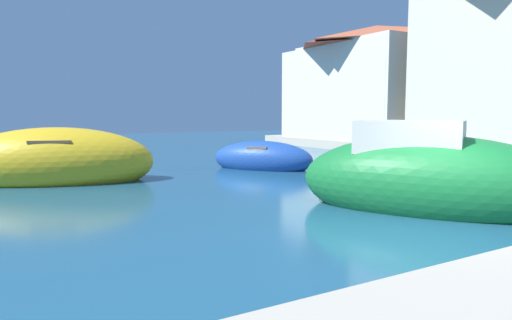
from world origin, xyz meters
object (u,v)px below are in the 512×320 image
(moored_boat_1, at_px, (428,180))
(moored_boat_0, at_px, (262,159))
(moored_boat_5, at_px, (56,163))
(waterfront_building_annex, at_px, (375,82))
(waterfront_building_far, at_px, (365,84))
(moored_boat_2, at_px, (388,168))

(moored_boat_1, bearing_deg, moored_boat_0, 142.28)
(moored_boat_5, distance_m, waterfront_building_annex, 18.87)
(moored_boat_1, bearing_deg, moored_boat_5, -175.54)
(moored_boat_0, distance_m, waterfront_building_annex, 12.68)
(moored_boat_1, distance_m, waterfront_building_annex, 18.00)
(moored_boat_0, distance_m, waterfront_building_far, 13.03)
(moored_boat_2, height_order, waterfront_building_far, waterfront_building_far)
(moored_boat_1, xyz_separation_m, waterfront_building_annex, (11.69, 13.31, 3.16))
(moored_boat_2, height_order, moored_boat_5, moored_boat_5)
(moored_boat_0, xyz_separation_m, waterfront_building_far, (10.95, 6.19, 3.38))
(moored_boat_0, relative_size, waterfront_building_far, 0.42)
(moored_boat_1, bearing_deg, waterfront_building_annex, 106.29)
(moored_boat_0, height_order, waterfront_building_annex, waterfront_building_annex)
(moored_boat_2, xyz_separation_m, waterfront_building_annex, (8.35, 9.01, 3.56))
(waterfront_building_annex, bearing_deg, waterfront_building_far, 90.00)
(moored_boat_1, height_order, waterfront_building_far, waterfront_building_far)
(moored_boat_0, distance_m, moored_boat_5, 6.96)
(moored_boat_2, bearing_deg, moored_boat_1, -75.56)
(waterfront_building_annex, xyz_separation_m, waterfront_building_far, (0.00, 0.80, -0.05))
(moored_boat_2, height_order, waterfront_building_annex, waterfront_building_annex)
(waterfront_building_annex, bearing_deg, moored_boat_2, -132.83)
(waterfront_building_far, bearing_deg, moored_boat_2, -130.41)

